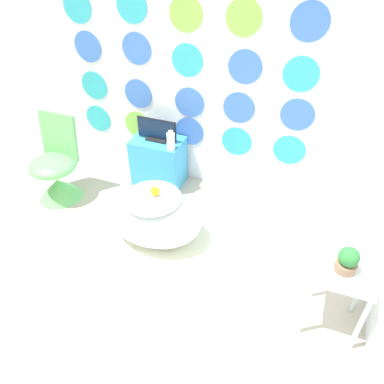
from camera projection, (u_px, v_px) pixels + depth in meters
The scene contains 11 objects.
ground_plane at pixel (74, 343), 2.64m from camera, with size 12.00×12.00×0.00m, color #BCB29E.
wall_back_dotted at pixel (187, 61), 3.49m from camera, with size 4.85×0.05×2.60m.
rug at pixel (150, 246), 3.39m from camera, with size 1.38×0.91×0.01m.
bathtub at pixel (154, 217), 3.35m from camera, with size 0.87×0.62×0.47m.
rubber_duck at pixel (155, 191), 3.19m from camera, with size 0.08×0.09×0.10m.
chair at pixel (57, 175), 3.81m from camera, with size 0.47×0.47×0.87m.
tv_cabinet at pixel (159, 161), 4.02m from camera, with size 0.53×0.36×0.53m.
tv at pixel (157, 131), 3.80m from camera, with size 0.42×0.12×0.23m.
vase at pixel (171, 141), 3.65m from camera, with size 0.08×0.08×0.21m.
side_table at pixel (340, 282), 2.51m from camera, with size 0.41×0.37×0.57m.
potted_plant_left at pixel (348, 260), 2.38m from camera, with size 0.14×0.14×0.19m.
Camera 1 is at (1.29, -1.05, 2.46)m, focal length 35.00 mm.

